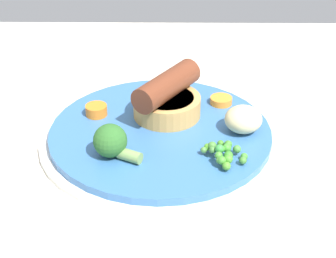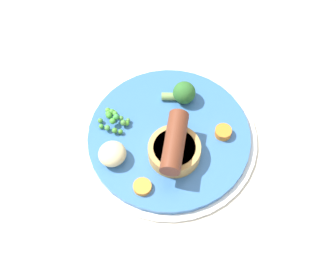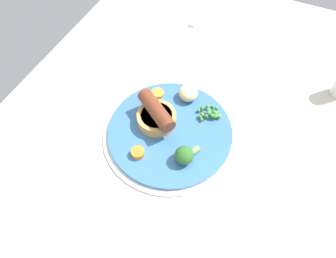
{
  "view_description": "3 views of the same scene",
  "coord_description": "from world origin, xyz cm",
  "views": [
    {
      "loc": [
        -1.18,
        -53.47,
        38.56
      ],
      "look_at": [
        -1.77,
        0.21,
        5.56
      ],
      "focal_mm": 60.0,
      "sensor_mm": 36.0,
      "label": 1
    },
    {
      "loc": [
        16.37,
        41.5,
        81.21
      ],
      "look_at": [
        -2.65,
        1.61,
        6.06
      ],
      "focal_mm": 60.0,
      "sensor_mm": 36.0,
      "label": 2
    },
    {
      "loc": [
        -33.62,
        -11.64,
        56.13
      ],
      "look_at": [
        -3.62,
        1.99,
        5.99
      ],
      "focal_mm": 32.0,
      "sensor_mm": 36.0,
      "label": 3
    }
  ],
  "objects": [
    {
      "name": "dinner_plate",
      "position": [
        -2.69,
        1.94,
        3.57
      ],
      "size": [
        28.06,
        28.06,
        1.4
      ],
      "color": "silver",
      "rests_on": "dining_table"
    },
    {
      "name": "dining_table",
      "position": [
        0.0,
        0.0,
        1.5
      ],
      "size": [
        110.0,
        80.0,
        3.0
      ],
      "primitive_type": "cube",
      "color": "beige",
      "rests_on": "ground"
    },
    {
      "name": "sausage_pudding",
      "position": [
        -1.96,
        5.33,
        6.68
      ],
      "size": [
        8.13,
        9.96,
        5.58
      ],
      "rotation": [
        0.0,
        0.0,
        4.12
      ],
      "color": "tan",
      "rests_on": "dinner_plate"
    },
    {
      "name": "pea_pile",
      "position": [
        4.19,
        -4.16,
        5.32
      ],
      "size": [
        5.03,
        5.29,
        1.86
      ],
      "color": "green",
      "rests_on": "dinner_plate"
    },
    {
      "name": "carrot_slice_1",
      "position": [
        4.79,
        8.33,
        4.82
      ],
      "size": [
        3.89,
        3.89,
        0.85
      ],
      "primitive_type": "cylinder",
      "rotation": [
        0.0,
        0.0,
        2.41
      ],
      "color": "orange",
      "rests_on": "dinner_plate"
    },
    {
      "name": "broccoli_floret_near",
      "position": [
        -7.73,
        -3.41,
        6.15
      ],
      "size": [
        5.42,
        4.07,
        3.68
      ],
      "rotation": [
        0.0,
        0.0,
        2.67
      ],
      "color": "#2D6628",
      "rests_on": "dinner_plate"
    },
    {
      "name": "carrot_slice_0",
      "position": [
        -10.5,
        5.32,
        5.04
      ],
      "size": [
        2.82,
        2.82,
        1.27
      ],
      "primitive_type": "cylinder",
      "rotation": [
        0.0,
        0.0,
        3.22
      ],
      "color": "orange",
      "rests_on": "dinner_plate"
    },
    {
      "name": "potato_chunk_0",
      "position": [
        6.84,
        1.85,
        5.92
      ],
      "size": [
        5.59,
        5.52,
        3.05
      ],
      "primitive_type": "ellipsoid",
      "rotation": [
        0.0,
        0.0,
        0.38
      ],
      "color": "beige",
      "rests_on": "dinner_plate"
    }
  ]
}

